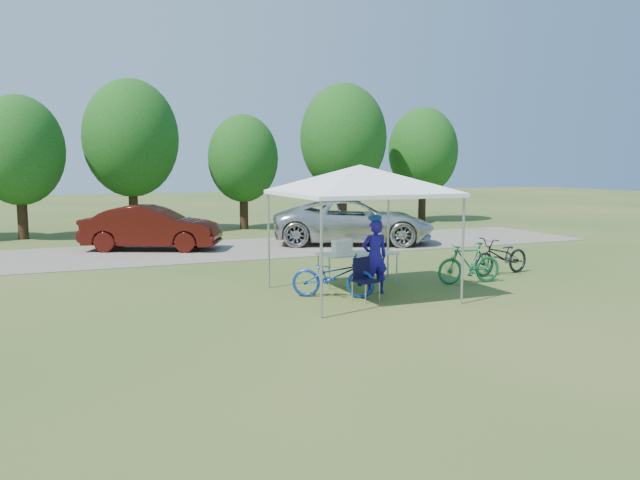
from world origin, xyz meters
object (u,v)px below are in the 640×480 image
at_px(minivan, 354,222).
at_px(sedan, 152,228).
at_px(folding_table, 358,255).
at_px(bike_green, 469,263).
at_px(cyclist, 375,257).
at_px(bike_dark, 502,256).
at_px(cooler, 342,247).
at_px(folding_chair, 364,275).
at_px(bike_blue, 333,276).

bearing_deg(minivan, sedan, 104.98).
distance_m(folding_table, bike_green, 2.59).
bearing_deg(cyclist, bike_dark, -164.41).
height_order(minivan, sedan, minivan).
relative_size(cooler, bike_dark, 0.23).
distance_m(folding_chair, bike_dark, 4.67).
relative_size(bike_blue, sedan, 0.40).
bearing_deg(folding_chair, bike_dark, -0.59).
height_order(cooler, bike_green, cooler).
relative_size(cyclist, bike_green, 1.00).
bearing_deg(folding_table, minivan, 64.93).
bearing_deg(folding_table, bike_blue, -135.40).
bearing_deg(sedan, folding_chair, -138.14).
relative_size(cooler, cyclist, 0.27).
relative_size(cyclist, minivan, 0.29).
bearing_deg(cyclist, minivan, -108.60).
bearing_deg(bike_blue, folding_table, -15.20).
xyz_separation_m(folding_table, cyclist, (-0.12, -1.05, 0.10)).
xyz_separation_m(bike_dark, minivan, (-0.78, 6.87, 0.31)).
xyz_separation_m(cooler, minivan, (3.49, 6.63, -0.11)).
bearing_deg(bike_dark, bike_blue, -89.71).
relative_size(bike_green, minivan, 0.29).
relative_size(folding_table, minivan, 0.33).
relative_size(cooler, bike_green, 0.27).
bearing_deg(bike_green, bike_blue, -80.90).
relative_size(folding_table, cyclist, 1.13).
height_order(bike_green, minivan, minivan).
distance_m(folding_table, bike_blue, 1.54).
distance_m(cooler, bike_blue, 1.34).
height_order(folding_table, cyclist, cyclist).
xyz_separation_m(folding_table, bike_dark, (3.88, -0.24, -0.22)).
relative_size(folding_table, bike_blue, 1.04).
relative_size(cooler, sedan, 0.10).
relative_size(folding_chair, bike_green, 0.54).
bearing_deg(bike_blue, folding_chair, -104.04).
distance_m(folding_chair, bike_blue, 0.66).
bearing_deg(bike_dark, folding_chair, -83.18).
bearing_deg(folding_table, bike_green, -20.04).
relative_size(minivan, sedan, 1.28).
relative_size(cyclist, bike_dark, 0.88).
bearing_deg(cyclist, cooler, -71.17).
bearing_deg(cooler, folding_chair, -98.05).
relative_size(cyclist, sedan, 0.37).
distance_m(cooler, bike_dark, 4.30).
relative_size(folding_table, folding_chair, 2.08).
xyz_separation_m(cooler, cyclist, (0.28, -1.05, -0.10)).
relative_size(bike_dark, minivan, 0.33).
relative_size(bike_green, bike_dark, 0.88).
height_order(folding_chair, minivan, minivan).
bearing_deg(bike_dark, sedan, -146.00).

